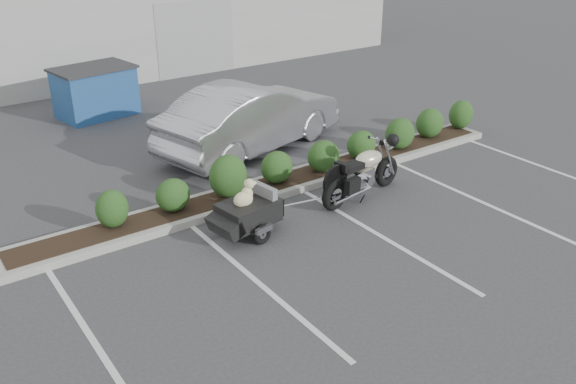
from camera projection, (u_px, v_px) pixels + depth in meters
ground at (309, 241)px, 11.17m from camera, size 90.00×90.00×0.00m
planter_kerb at (285, 183)px, 13.29m from camera, size 12.00×1.00×0.15m
building at (37, 10)px, 22.88m from camera, size 26.00×10.00×4.00m
motorcycle at (363, 174)px, 12.60m from camera, size 2.35×0.92×1.35m
pet_trailer at (248, 212)px, 11.19m from camera, size 1.90×1.08×1.12m
sedan at (251, 117)px, 15.04m from camera, size 5.36×3.01×1.67m
dumpster at (95, 91)px, 17.53m from camera, size 2.37×1.80×1.43m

